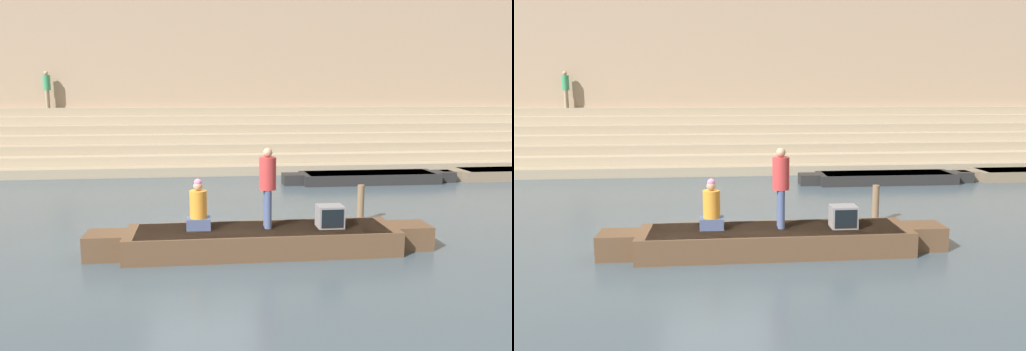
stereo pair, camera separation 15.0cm
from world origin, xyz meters
The scene contains 10 objects.
ground_plane centered at (0.00, 0.00, 0.00)m, with size 120.00×120.00×0.00m, color #3D4C56.
ghat_steps centered at (0.00, 11.81, 0.91)m, with size 36.00×5.09×2.55m.
back_wall centered at (0.00, 14.22, 4.55)m, with size 34.20×1.28×9.16m.
rowboat_main centered at (1.25, -0.96, 0.27)m, with size 7.09×1.45×0.51m.
person_standing centered at (1.37, -0.89, 1.45)m, with size 0.35×0.35×1.65m.
person_rowing centered at (-0.04, -0.86, 0.91)m, with size 0.48×0.38×1.04m.
tv_set centered at (2.65, -1.02, 0.73)m, with size 0.53×0.44×0.46m.
moored_boat_shore centered at (6.11, 6.57, 0.20)m, with size 6.37×1.33×0.38m.
mooring_post centered at (4.04, 1.22, 0.47)m, with size 0.17×0.17×0.95m, color brown.
person_on_steps centered at (-6.93, 13.26, 3.52)m, with size 0.33×0.33×1.67m.
Camera 1 is at (0.03, -10.79, 3.26)m, focal length 35.00 mm.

